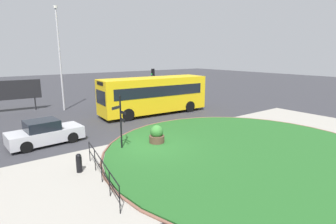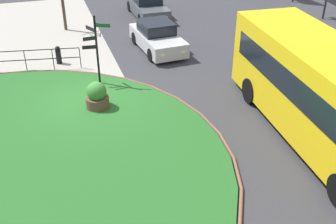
{
  "view_description": "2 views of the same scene",
  "coord_description": "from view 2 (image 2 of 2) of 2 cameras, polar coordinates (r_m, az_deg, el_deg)",
  "views": [
    {
      "loc": [
        -7.58,
        -11.89,
        5.16
      ],
      "look_at": [
        2.66,
        1.75,
        1.38
      ],
      "focal_mm": 27.98,
      "sensor_mm": 36.0,
      "label": 1
    },
    {
      "loc": [
        14.76,
        -1.45,
        7.98
      ],
      "look_at": [
        3.09,
        2.27,
        0.84
      ],
      "focal_mm": 44.25,
      "sensor_mm": 36.0,
      "label": 2
    }
  ],
  "objects": [
    {
      "name": "bus_yellow",
      "position": [
        14.32,
        20.92,
        2.14
      ],
      "size": [
        9.7,
        3.15,
        3.18
      ],
      "rotation": [
        0.0,
        0.0,
        3.07
      ],
      "color": "yellow",
      "rests_on": "ground"
    },
    {
      "name": "signpost_directional",
      "position": [
        17.44,
        -9.92,
        8.95
      ],
      "size": [
        0.89,
        1.17,
        3.06
      ],
      "color": "black",
      "rests_on": "ground"
    },
    {
      "name": "car_far_lane",
      "position": [
        26.9,
        -2.93,
        14.49
      ],
      "size": [
        4.59,
        1.8,
        1.48
      ],
      "rotation": [
        0.0,
        0.0,
        0.0
      ],
      "color": "#474C51",
      "rests_on": "ground"
    },
    {
      "name": "sidewalk_paving",
      "position": [
        16.79,
        -17.73,
        0.34
      ],
      "size": [
        32.0,
        7.77,
        0.02
      ],
      "primitive_type": "cube",
      "color": "#9E998E",
      "rests_on": "ground"
    },
    {
      "name": "bollard_foreground",
      "position": [
        20.45,
        -14.87,
        7.62
      ],
      "size": [
        0.26,
        0.26,
        0.88
      ],
      "color": "black",
      "rests_on": "ground"
    },
    {
      "name": "planter_near_signpost",
      "position": [
        16.04,
        -9.75,
        2.03
      ],
      "size": [
        0.89,
        0.89,
        1.13
      ],
      "color": "brown",
      "rests_on": "ground"
    },
    {
      "name": "car_near_lane",
      "position": [
        21.39,
        -1.48,
        10.23
      ],
      "size": [
        4.16,
        2.06,
        1.45
      ],
      "rotation": [
        0.0,
        0.0,
        0.08
      ],
      "color": "#B7B7BC",
      "rests_on": "ground"
    },
    {
      "name": "ground",
      "position": [
        16.84,
        -10.6,
        1.41
      ],
      "size": [
        120.0,
        120.0,
        0.0
      ],
      "primitive_type": "plane",
      "color": "#333338"
    },
    {
      "name": "railing_grass_edge",
      "position": [
        19.99,
        -19.11,
        7.07
      ],
      "size": [
        0.84,
        4.88,
        1.02
      ],
      "rotation": [
        0.0,
        0.0,
        4.55
      ],
      "color": "black",
      "rests_on": "ground"
    }
  ]
}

